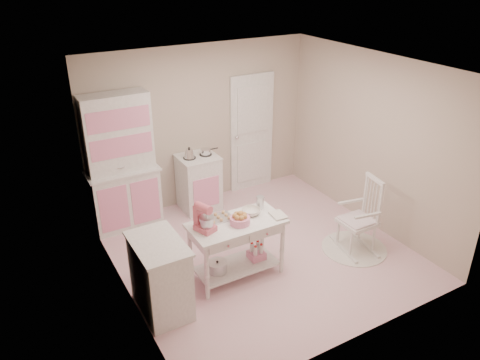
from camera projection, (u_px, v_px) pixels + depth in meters
name	position (u px, v px, depth m)	size (l,w,h in m)	color
room_shell	(264.00, 143.00, 5.90)	(3.84, 3.84, 2.62)	pink
door	(252.00, 133.00, 8.06)	(0.82, 0.05, 2.04)	white
hutch	(121.00, 163.00, 6.84)	(1.06, 0.50, 2.08)	white
stove	(199.00, 182.00, 7.58)	(0.62, 0.57, 0.92)	white
base_cabinet	(160.00, 276.00, 5.37)	(0.54, 0.84, 0.92)	white
lace_rug	(354.00, 248.00, 6.69)	(0.92, 0.92, 0.01)	white
rocking_chair	(358.00, 215.00, 6.45)	(0.48, 0.72, 1.10)	white
work_table	(237.00, 249.00, 5.97)	(1.20, 0.60, 0.80)	white
stand_mixer	(205.00, 218.00, 5.55)	(0.20, 0.28, 0.34)	#CC5668
cookie_tray	(219.00, 218.00, 5.87)	(0.34, 0.24, 0.02)	silver
bread_basket	(240.00, 220.00, 5.75)	(0.25, 0.25, 0.09)	pink
mixing_bowl	(251.00, 212.00, 5.96)	(0.24, 0.24, 0.07)	silver
metal_pitcher	(260.00, 202.00, 6.08)	(0.10, 0.10, 0.17)	silver
recipe_book	(272.00, 217.00, 5.90)	(0.17, 0.23, 0.02)	silver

